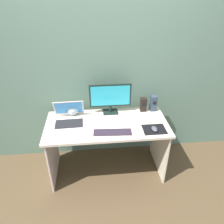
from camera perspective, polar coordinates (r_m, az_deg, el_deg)
name	(u,v)px	position (r m, az deg, el deg)	size (l,w,h in m)	color
ground_plane	(107,169)	(2.93, -1.21, -14.70)	(8.00, 8.00, 0.00)	#4D3C27
wall_back	(103,66)	(2.62, -2.31, 12.03)	(6.00, 0.04, 2.50)	#547362
desk	(107,134)	(2.56, -1.35, -5.74)	(1.39, 0.65, 0.72)	beige
monitor	(110,97)	(2.58, -0.43, 3.85)	(0.50, 0.14, 0.37)	black
speaker_right	(153,103)	(2.72, 10.87, 2.30)	(0.07, 0.08, 0.20)	#2B3A48
speaker_near_monitor	(143,105)	(2.69, 8.25, 1.96)	(0.07, 0.07, 0.17)	black
laptop	(69,118)	(2.52, -11.24, -1.62)	(0.35, 0.35, 0.23)	silver
fishbowl	(73,110)	(2.64, -10.35, 0.63)	(0.14, 0.14, 0.14)	silver
keyboard_external	(112,132)	(2.32, 0.13, -5.35)	(0.41, 0.12, 0.01)	#2B202D
mousepad	(154,129)	(2.41, 11.07, -4.50)	(0.25, 0.20, 0.00)	black
mouse	(155,129)	(2.39, 11.13, -4.39)	(0.06, 0.10, 0.04)	#414653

